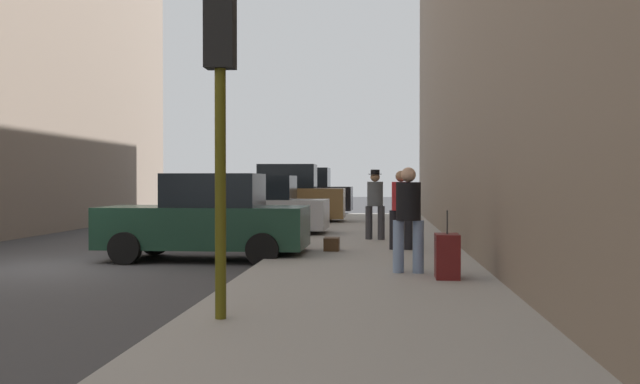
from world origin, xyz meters
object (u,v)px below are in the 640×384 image
pedestrian_with_beanie (375,201)px  rolling_suitcase (447,256)px  parked_silver_sedan (255,208)px  duffel_bag (332,244)px  fire_hydrant (299,233)px  parked_dark_green_sedan (207,219)px  pedestrian_in_red_jacket (401,206)px  parked_black_suv (304,194)px  traffic_light (220,77)px  parked_bronze_suv (284,197)px  pedestrian_in_jeans (408,214)px

pedestrian_with_beanie → rolling_suitcase: size_ratio=1.71×
parked_silver_sedan → duffel_bag: parked_silver_sedan is taller
parked_silver_sedan → fire_hydrant: size_ratio=6.01×
parked_dark_green_sedan → duffel_bag: parked_dark_green_sedan is taller
pedestrian_in_red_jacket → duffel_bag: bearing=-166.0°
parked_dark_green_sedan → parked_silver_sedan: same height
parked_silver_sedan → fire_hydrant: 5.07m
fire_hydrant → rolling_suitcase: 5.27m
parked_silver_sedan → parked_black_suv: 12.86m
parked_black_suv → pedestrian_in_red_jacket: bearing=-77.1°
fire_hydrant → parked_black_suv: bearing=95.9°
traffic_light → pedestrian_with_beanie: size_ratio=2.03×
parked_bronze_suv → parked_black_suv: size_ratio=1.00×
fire_hydrant → rolling_suitcase: (2.79, -4.47, -0.01)m
parked_dark_green_sedan → rolling_suitcase: 5.77m
parked_silver_sedan → parked_black_suv: size_ratio=0.91×
parked_black_suv → pedestrian_in_red_jacket: parked_black_suv is taller
duffel_bag → parked_bronze_suv: bearing=103.0°
fire_hydrant → parked_dark_green_sedan: bearing=-151.1°
pedestrian_in_red_jacket → pedestrian_with_beanie: (-0.58, 2.62, 0.03)m
parked_dark_green_sedan → parked_silver_sedan: 5.72m
parked_silver_sedan → pedestrian_with_beanie: (3.44, -2.04, 0.29)m
pedestrian_in_red_jacket → duffel_bag: pedestrian_in_red_jacket is taller
traffic_light → pedestrian_in_jeans: (2.17, 4.03, -1.65)m
parked_black_suv → rolling_suitcase: (4.59, -22.05, -0.54)m
parked_bronze_suv → pedestrian_in_red_jacket: size_ratio=2.70×
pedestrian_in_jeans → pedestrian_with_beanie: pedestrian_with_beanie is taller
traffic_light → duffel_bag: size_ratio=8.18×
traffic_light → duffel_bag: bearing=84.8°
fire_hydrant → parked_bronze_suv: bearing=99.6°
traffic_light → rolling_suitcase: (2.74, 3.42, -2.27)m
parked_silver_sedan → rolling_suitcase: parked_silver_sedan is taller
rolling_suitcase → parked_dark_green_sedan: bearing=142.9°
parked_black_suv → pedestrian_with_beanie: (3.44, -14.90, 0.10)m
pedestrian_with_beanie → fire_hydrant: bearing=-121.3°
fire_hydrant → duffel_bag: 0.82m
traffic_light → pedestrian_in_jeans: size_ratio=2.11×
parked_dark_green_sedan → fire_hydrant: bearing=28.9°
parked_silver_sedan → pedestrian_in_red_jacket: size_ratio=2.47×
rolling_suitcase → duffel_bag: bearing=116.3°
parked_bronze_suv → fire_hydrant: size_ratio=6.56×
pedestrian_with_beanie → rolling_suitcase: bearing=-80.8°
parked_black_suv → pedestrian_with_beanie: bearing=-77.0°
rolling_suitcase → parked_silver_sedan: bearing=116.5°
parked_dark_green_sedan → parked_black_suv: 18.58m
parked_dark_green_sedan → traffic_light: size_ratio=1.17×
pedestrian_with_beanie → duffel_bag: pedestrian_with_beanie is taller
parked_bronze_suv → parked_silver_sedan: bearing=-90.0°
traffic_light → duffel_bag: traffic_light is taller
parked_silver_sedan → traffic_light: traffic_light is taller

